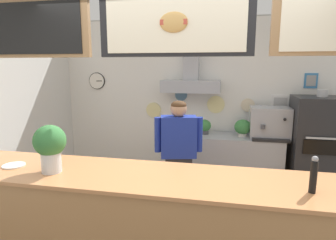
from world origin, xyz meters
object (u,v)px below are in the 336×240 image
shop_worker (178,158)px  potted_oregano (243,127)px  condiment_plate (14,165)px  basil_vase (50,146)px  pizza_oven (317,149)px  potted_basil (204,126)px  espresso_machine (270,123)px  pepper_grinder (314,175)px

shop_worker → potted_oregano: (0.82, 1.07, 0.20)m
condiment_plate → basil_vase: (0.42, -0.06, 0.22)m
pizza_oven → potted_oregano: (-1.05, 0.10, 0.26)m
potted_basil → basil_vase: size_ratio=0.57×
potted_oregano → potted_basil: (-0.59, 0.05, -0.02)m
pizza_oven → basil_vase: size_ratio=4.02×
pizza_oven → shop_worker: bearing=-152.6°
pizza_oven → shop_worker: (-1.87, -0.97, 0.06)m
shop_worker → potted_basil: 1.15m
pizza_oven → espresso_machine: (-0.66, 0.08, 0.35)m
potted_basil → condiment_plate: potted_basil is taller
pizza_oven → potted_oregano: bearing=174.6°
pizza_oven → basil_vase: bearing=-140.2°
espresso_machine → basil_vase: size_ratio=1.42×
pizza_oven → basil_vase: (-2.74, -2.28, 0.52)m
potted_oregano → pizza_oven: bearing=-5.4°
basil_vase → potted_oregano: bearing=54.6°
espresso_machine → basil_vase: (-2.08, -2.37, 0.18)m
shop_worker → basil_vase: (-0.87, -1.31, 0.46)m
potted_oregano → condiment_plate: bearing=-132.3°
shop_worker → potted_basil: shop_worker is taller
pepper_grinder → condiment_plate: bearing=178.8°
espresso_machine → potted_basil: (-0.98, 0.06, -0.11)m
pizza_oven → shop_worker: pizza_oven is taller
pizza_oven → condiment_plate: (-3.16, -2.22, 0.31)m
pepper_grinder → condiment_plate: 2.48m
espresso_machine → potted_oregano: size_ratio=2.19×
condiment_plate → basil_vase: size_ratio=0.48×
pizza_oven → pepper_grinder: 2.42m
condiment_plate → shop_worker: bearing=44.1°
pizza_oven → potted_oregano: 1.09m
pepper_grinder → potted_oregano: bearing=98.7°
pizza_oven → potted_basil: bearing=174.9°
potted_oregano → condiment_plate: 3.14m
shop_worker → pepper_grinder: size_ratio=5.70×
potted_oregano → potted_basil: 0.59m
espresso_machine → condiment_plate: size_ratio=2.98×
potted_oregano → condiment_plate: potted_oregano is taller
pizza_oven → potted_basil: pizza_oven is taller
pizza_oven → pepper_grinder: size_ratio=6.02×
potted_oregano → pepper_grinder: pepper_grinder is taller
pizza_oven → potted_basil: size_ratio=7.02×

